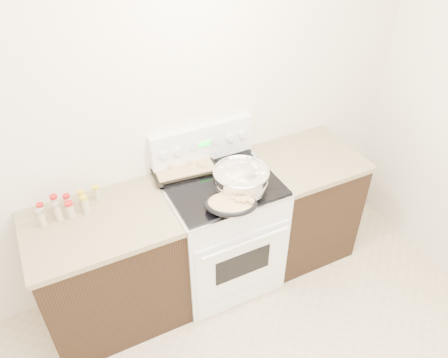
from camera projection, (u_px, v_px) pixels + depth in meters
room_shell at (320, 271)px, 1.36m from camera, size 4.10×3.60×2.75m
counter_left at (111, 270)px, 2.96m from camera, size 0.93×0.67×0.92m
counter_right at (302, 203)px, 3.51m from camera, size 0.73×0.67×0.92m
kitchen_range at (221, 229)px, 3.23m from camera, size 0.78×0.73×1.22m
mixing_bowl at (241, 181)px, 2.82m from camera, size 0.38×0.38×0.21m
roasting_pan at (232, 203)px, 2.70m from camera, size 0.40×0.35×0.11m
baking_sheet at (184, 166)px, 3.06m from camera, size 0.48×0.36×0.06m
wooden_spoon at (240, 182)px, 2.93m from camera, size 0.10×0.28×0.04m
blue_ladle at (261, 171)px, 2.98m from camera, size 0.11×0.29×0.11m
spice_jars at (67, 206)px, 2.70m from camera, size 0.39×0.15×0.13m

